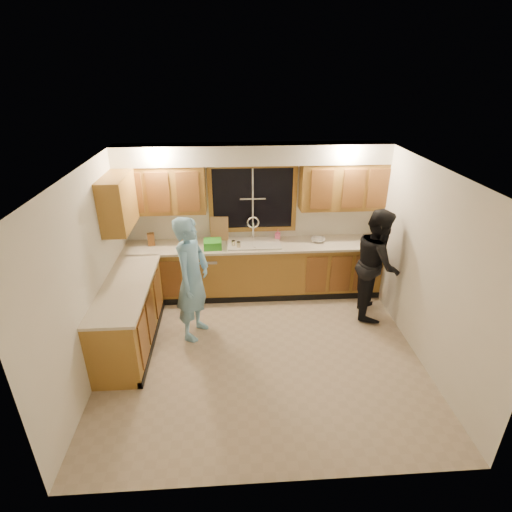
{
  "coord_description": "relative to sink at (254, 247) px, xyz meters",
  "views": [
    {
      "loc": [
        -0.36,
        -4.36,
        3.55
      ],
      "look_at": [
        -0.03,
        0.65,
        1.16
      ],
      "focal_mm": 28.0,
      "sensor_mm": 36.0,
      "label": 1
    }
  ],
  "objects": [
    {
      "name": "soap_bottle",
      "position": [
        0.41,
        0.15,
        0.14
      ],
      "size": [
        0.1,
        0.1,
        0.18
      ],
      "primitive_type": "imported",
      "rotation": [
        0.0,
        0.0,
        -0.26
      ],
      "color": "#F15B93",
      "rests_on": "countertop_back"
    },
    {
      "name": "man",
      "position": [
        -0.92,
        -1.1,
        0.04
      ],
      "size": [
        0.64,
        0.77,
        1.8
      ],
      "primitive_type": "imported",
      "rotation": [
        0.0,
        0.0,
        1.2
      ],
      "color": "#79B9E6",
      "rests_on": "floor"
    },
    {
      "name": "ceiling",
      "position": [
        0.0,
        -1.6,
        1.64
      ],
      "size": [
        4.2,
        4.2,
        0.0
      ],
      "primitive_type": "plane",
      "rotation": [
        3.14,
        0.0,
        0.0
      ],
      "color": "silver"
    },
    {
      "name": "base_cabinets_left",
      "position": [
        -1.8,
        -1.25,
        -0.42
      ],
      "size": [
        0.6,
        1.9,
        0.88
      ],
      "primitive_type": "cube",
      "color": "#A2732F",
      "rests_on": "ground"
    },
    {
      "name": "sink",
      "position": [
        0.0,
        0.0,
        0.0
      ],
      "size": [
        0.86,
        0.52,
        0.57
      ],
      "color": "silver",
      "rests_on": "countertop_back"
    },
    {
      "name": "stove",
      "position": [
        -1.8,
        -1.82,
        -0.41
      ],
      "size": [
        0.58,
        0.75,
        0.9
      ],
      "primitive_type": "cube",
      "color": "silver",
      "rests_on": "floor"
    },
    {
      "name": "countertop_back",
      "position": [
        0.0,
        -0.02,
        0.04
      ],
      "size": [
        4.2,
        0.63,
        0.04
      ],
      "primitive_type": "cube",
      "color": "beige",
      "rests_on": "base_cabinets_back"
    },
    {
      "name": "wall_back",
      "position": [
        0.0,
        0.3,
        0.39
      ],
      "size": [
        4.2,
        0.0,
        4.2
      ],
      "primitive_type": "plane",
      "rotation": [
        1.57,
        0.0,
        0.0
      ],
      "color": "white",
      "rests_on": "ground"
    },
    {
      "name": "dishwasher",
      "position": [
        -0.85,
        -0.01,
        -0.45
      ],
      "size": [
        0.6,
        0.56,
        0.82
      ],
      "primitive_type": "cube",
      "color": "silver",
      "rests_on": "floor"
    },
    {
      "name": "upper_cabinets_return",
      "position": [
        -1.94,
        -0.48,
        0.96
      ],
      "size": [
        0.33,
        0.9,
        0.75
      ],
      "primitive_type": "cube",
      "color": "#A2732F",
      "rests_on": "wall_left"
    },
    {
      "name": "upper_cabinets_right",
      "position": [
        1.43,
        0.13,
        0.96
      ],
      "size": [
        1.35,
        0.33,
        0.75
      ],
      "primitive_type": "cube",
      "color": "#A2732F",
      "rests_on": "wall_back"
    },
    {
      "name": "upper_cabinets_left",
      "position": [
        -1.43,
        0.13,
        0.96
      ],
      "size": [
        1.35,
        0.33,
        0.75
      ],
      "primitive_type": "cube",
      "color": "#A2732F",
      "rests_on": "wall_back"
    },
    {
      "name": "cutting_board",
      "position": [
        -0.56,
        0.22,
        0.25
      ],
      "size": [
        0.3,
        0.12,
        0.39
      ],
      "primitive_type": "cube",
      "rotation": [
        -0.21,
        0.0,
        -0.05
      ],
      "color": "tan",
      "rests_on": "countertop_back"
    },
    {
      "name": "dish_crate",
      "position": [
        -0.67,
        -0.11,
        0.12
      ],
      "size": [
        0.29,
        0.27,
        0.13
      ],
      "primitive_type": "cube",
      "rotation": [
        0.0,
        0.0,
        0.04
      ],
      "color": "green",
      "rests_on": "countertop_back"
    },
    {
      "name": "bowl",
      "position": [
        1.07,
        0.03,
        0.08
      ],
      "size": [
        0.31,
        0.31,
        0.06
      ],
      "primitive_type": "imported",
      "rotation": [
        0.0,
        0.0,
        -0.4
      ],
      "color": "silver",
      "rests_on": "countertop_back"
    },
    {
      "name": "window_frame",
      "position": [
        0.0,
        0.29,
        0.74
      ],
      "size": [
        1.44,
        0.03,
        1.14
      ],
      "color": "black",
      "rests_on": "wall_back"
    },
    {
      "name": "can_left",
      "position": [
        -0.33,
        -0.1,
        0.11
      ],
      "size": [
        0.07,
        0.07,
        0.11
      ],
      "primitive_type": "cylinder",
      "rotation": [
        0.0,
        0.0,
        -0.32
      ],
      "color": "#B5AB8B",
      "rests_on": "countertop_back"
    },
    {
      "name": "wall_left",
      "position": [
        -2.1,
        -1.6,
        0.39
      ],
      "size": [
        0.0,
        3.8,
        3.8
      ],
      "primitive_type": "plane",
      "rotation": [
        1.57,
        0.0,
        1.57
      ],
      "color": "white",
      "rests_on": "ground"
    },
    {
      "name": "base_cabinets_back",
      "position": [
        0.0,
        -0.0,
        -0.42
      ],
      "size": [
        4.2,
        0.6,
        0.88
      ],
      "primitive_type": "cube",
      "color": "#A2732F",
      "rests_on": "ground"
    },
    {
      "name": "wall_right",
      "position": [
        2.1,
        -1.6,
        0.39
      ],
      "size": [
        0.0,
        3.8,
        3.8
      ],
      "primitive_type": "plane",
      "rotation": [
        1.57,
        0.0,
        -1.57
      ],
      "color": "white",
      "rests_on": "ground"
    },
    {
      "name": "woman",
      "position": [
        1.82,
        -0.71,
        -0.01
      ],
      "size": [
        0.81,
        0.95,
        1.71
      ],
      "primitive_type": "imported",
      "rotation": [
        0.0,
        0.0,
        1.35
      ],
      "color": "black",
      "rests_on": "floor"
    },
    {
      "name": "soffit",
      "position": [
        0.0,
        0.12,
        1.49
      ],
      "size": [
        4.2,
        0.35,
        0.3
      ],
      "primitive_type": "cube",
      "color": "silver",
      "rests_on": "wall_back"
    },
    {
      "name": "can_right",
      "position": [
        -0.25,
        -0.17,
        0.11
      ],
      "size": [
        0.07,
        0.07,
        0.12
      ],
      "primitive_type": "cylinder",
      "rotation": [
        0.0,
        0.0,
        -0.2
      ],
      "color": "#B5AB8B",
      "rests_on": "countertop_back"
    },
    {
      "name": "countertop_left",
      "position": [
        -1.79,
        -1.25,
        0.04
      ],
      "size": [
        0.63,
        1.9,
        0.04
      ],
      "primitive_type": "cube",
      "color": "beige",
      "rests_on": "base_cabinets_left"
    },
    {
      "name": "floor",
      "position": [
        0.0,
        -1.6,
        -0.86
      ],
      "size": [
        4.2,
        4.2,
        0.0
      ],
      "primitive_type": "plane",
      "color": "tan",
      "rests_on": "ground"
    },
    {
      "name": "knife_block",
      "position": [
        -1.66,
        0.06,
        0.16
      ],
      "size": [
        0.13,
        0.11,
        0.2
      ],
      "primitive_type": "cube",
      "rotation": [
        0.0,
        0.0,
        0.22
      ],
      "color": "brown",
      "rests_on": "countertop_back"
    }
  ]
}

